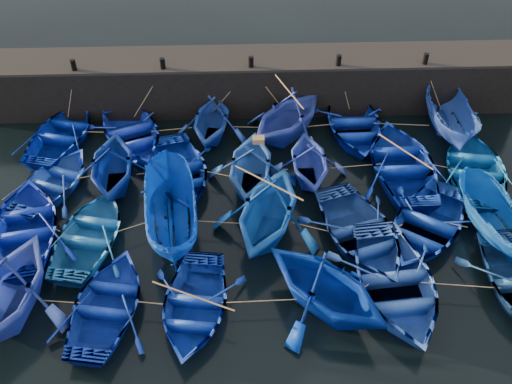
{
  "coord_description": "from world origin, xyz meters",
  "views": [
    {
      "loc": [
        -0.6,
        -13.47,
        15.89
      ],
      "look_at": [
        0.0,
        3.2,
        0.7
      ],
      "focal_mm": 40.0,
      "sensor_mm": 36.0,
      "label": 1
    }
  ],
  "objects_px": {
    "boat_0": "(63,133)",
    "boat_20": "(7,288)",
    "boat_8": "(179,171)",
    "wooden_crate": "(259,140)",
    "boat_13": "(25,227)"
  },
  "relations": [
    {
      "from": "boat_13",
      "to": "boat_20",
      "type": "xyz_separation_m",
      "value": [
        0.5,
        -3.43,
        0.7
      ]
    },
    {
      "from": "wooden_crate",
      "to": "boat_20",
      "type": "bearing_deg",
      "value": -143.94
    },
    {
      "from": "boat_0",
      "to": "boat_20",
      "type": "bearing_deg",
      "value": 107.13
    },
    {
      "from": "boat_8",
      "to": "wooden_crate",
      "type": "xyz_separation_m",
      "value": [
        3.33,
        -0.43,
        1.88
      ]
    },
    {
      "from": "boat_0",
      "to": "boat_13",
      "type": "bearing_deg",
      "value": 103.78
    },
    {
      "from": "boat_0",
      "to": "wooden_crate",
      "type": "bearing_deg",
      "value": 173.9
    },
    {
      "from": "boat_20",
      "to": "boat_8",
      "type": "bearing_deg",
      "value": 61.45
    },
    {
      "from": "boat_8",
      "to": "wooden_crate",
      "type": "height_order",
      "value": "wooden_crate"
    },
    {
      "from": "boat_0",
      "to": "boat_8",
      "type": "bearing_deg",
      "value": 166.64
    },
    {
      "from": "boat_0",
      "to": "boat_20",
      "type": "distance_m",
      "value": 9.44
    },
    {
      "from": "boat_8",
      "to": "boat_0",
      "type": "bearing_deg",
      "value": 138.11
    },
    {
      "from": "boat_13",
      "to": "boat_20",
      "type": "height_order",
      "value": "boat_20"
    },
    {
      "from": "boat_13",
      "to": "wooden_crate",
      "type": "distance_m",
      "value": 9.42
    },
    {
      "from": "boat_0",
      "to": "boat_13",
      "type": "xyz_separation_m",
      "value": [
        -0.09,
        -5.97,
        0.04
      ]
    },
    {
      "from": "boat_0",
      "to": "wooden_crate",
      "type": "distance_m",
      "value": 9.55
    }
  ]
}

